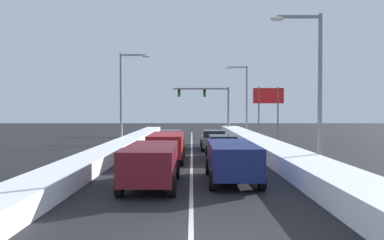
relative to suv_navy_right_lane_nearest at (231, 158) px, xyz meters
The scene contains 15 objects.
ground_plane 8.70m from the suv_navy_right_lane_nearest, 101.80° to the left, with size 120.00×120.00×0.00m, color black.
lane_stripe_between_right_lane_and_center_lane 12.58m from the suv_navy_right_lane_nearest, 98.11° to the left, with size 0.14×43.48×0.01m, color silver.
snow_bank_right_shoulder 12.92m from the suv_navy_right_lane_nearest, 74.11° to the left, with size 2.19×43.48×0.89m, color white.
snow_bank_left_shoulder 14.30m from the suv_navy_right_lane_nearest, 119.66° to the left, with size 1.80×43.48×0.76m, color white.
suv_navy_right_lane_nearest is the anchor object (origin of this frame).
sedan_green_right_lane_second 7.08m from the suv_navy_right_lane_nearest, 88.57° to the left, with size 2.00×4.50×1.51m.
sedan_gray_right_lane_third 12.76m from the suv_navy_right_lane_nearest, 90.22° to the left, with size 2.00×4.50×1.51m.
suv_maroon_center_lane_nearest 3.54m from the suv_navy_right_lane_nearest, 163.51° to the right, with size 2.16×4.90×1.67m.
suv_red_center_lane_second 6.97m from the suv_navy_right_lane_nearest, 118.20° to the left, with size 2.16×4.90×1.67m.
sedan_black_center_lane_third 13.28m from the suv_navy_right_lane_nearest, 104.80° to the left, with size 2.00×4.50×1.51m.
traffic_light_gantry 32.36m from the suv_navy_right_lane_nearest, 88.57° to the left, with size 7.54×0.47×6.20m.
street_lamp_right_near 6.25m from the suv_navy_right_lane_nearest, 30.31° to the left, with size 2.66×0.36×7.92m.
street_lamp_right_mid 26.88m from the suv_navy_right_lane_nearest, 80.68° to the left, with size 2.66×0.36×8.26m.
street_lamp_left_mid 18.13m from the suv_navy_right_lane_nearest, 115.52° to the left, with size 2.66×0.36×8.09m.
roadside_sign_right 22.75m from the suv_navy_right_lane_nearest, 73.99° to the left, with size 3.20×0.16×5.50m.
Camera 1 is at (0.03, -7.99, 3.11)m, focal length 33.26 mm.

